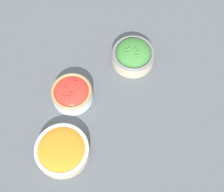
{
  "coord_description": "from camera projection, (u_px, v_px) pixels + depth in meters",
  "views": [
    {
      "loc": [
        0.15,
        0.41,
        0.92
      ],
      "look_at": [
        0.0,
        0.0,
        0.03
      ],
      "focal_mm": 50.0,
      "sensor_mm": 36.0,
      "label": 1
    }
  ],
  "objects": [
    {
      "name": "bowl_carrots",
      "position": [
        62.0,
        150.0,
        0.91
      ],
      "size": [
        0.16,
        0.16,
        0.05
      ],
      "color": "beige",
      "rests_on": "ground_plane"
    },
    {
      "name": "ground_plane",
      "position": [
        112.0,
        100.0,
        1.01
      ],
      "size": [
        3.0,
        3.0,
        0.0
      ],
      "primitive_type": "plane",
      "color": "#4C5156"
    },
    {
      "name": "bowl_broccoli",
      "position": [
        133.0,
        55.0,
        1.05
      ],
      "size": [
        0.14,
        0.14,
        0.09
      ],
      "color": "beige",
      "rests_on": "ground_plane"
    },
    {
      "name": "bowl_cherry_tomatoes",
      "position": [
        72.0,
        93.0,
        0.99
      ],
      "size": [
        0.13,
        0.13,
        0.06
      ],
      "color": "silver",
      "rests_on": "ground_plane"
    }
  ]
}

